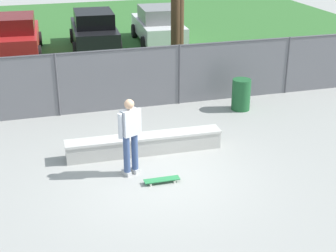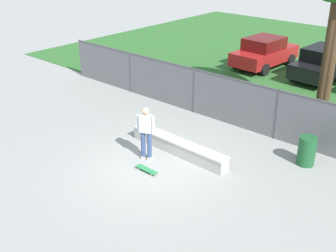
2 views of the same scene
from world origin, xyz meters
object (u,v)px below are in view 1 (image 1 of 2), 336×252
skateboarder (130,134)px  car_white (158,25)px  skateboard (162,180)px  car_red (16,35)px  trash_bin (241,95)px  concrete_ledge (144,144)px  car_black (94,30)px

skateboarder → car_white: size_ratio=0.42×
skateboard → car_white: (3.30, 12.62, 0.77)m
skateboard → car_white: 13.06m
skateboarder → car_white: skateboarder is taller
car_red → car_white: size_ratio=1.00×
skateboarder → trash_bin: (4.07, 3.13, -0.53)m
concrete_ledge → skateboard: 1.58m
car_red → trash_bin: bearing=-53.0°
concrete_ledge → car_black: 10.86m
concrete_ledge → car_black: car_black is taller
concrete_ledge → car_white: bearing=73.3°
car_red → trash_bin: car_red is taller
car_white → trash_bin: bearing=-88.7°
skateboarder → skateboard: 1.24m
skateboarder → car_white: (3.87, 12.02, -0.17)m
concrete_ledge → car_white: (3.32, 11.05, 0.59)m
skateboarder → skateboard: skateboarder is taller
skateboard → car_black: 12.43m
car_red → car_white: 6.27m
concrete_ledge → trash_bin: (3.53, 2.15, 0.23)m
skateboard → trash_bin: trash_bin is taller
car_black → trash_bin: 9.25m
trash_bin → concrete_ledge: bearing=-148.6°
concrete_ledge → skateboarder: 1.36m
skateboard → car_red: bearing=103.5°
skateboarder → trash_bin: 5.16m
trash_bin → car_red: bearing=127.0°
car_red → concrete_ledge: bearing=-74.7°
car_black → car_white: size_ratio=1.00×
car_black → car_white: same height
concrete_ledge → skateboarder: size_ratio=2.14×
skateboard → car_red: 12.66m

